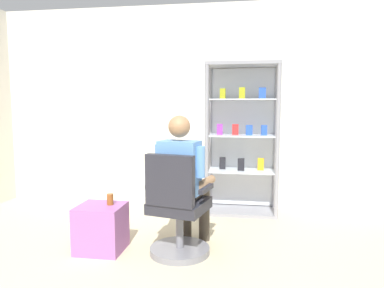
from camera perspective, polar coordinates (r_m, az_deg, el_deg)
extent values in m
cube|color=silver|center=(4.85, 3.34, 5.85)|extent=(6.00, 0.10, 2.70)
cylinder|color=gray|center=(4.38, 2.33, 0.57)|extent=(0.05, 0.05, 1.90)
cylinder|color=gray|center=(4.37, 13.49, 0.38)|extent=(0.05, 0.05, 1.90)
cylinder|color=gray|center=(4.78, 2.89, 1.04)|extent=(0.05, 0.05, 1.90)
cylinder|color=gray|center=(4.76, 13.12, 0.87)|extent=(0.05, 0.05, 1.90)
cube|color=gray|center=(4.56, 8.13, 12.45)|extent=(0.90, 0.45, 0.04)
cube|color=gray|center=(4.73, 7.78, -10.55)|extent=(0.90, 0.45, 0.04)
cube|color=silver|center=(4.77, 8.00, 0.98)|extent=(0.84, 0.02, 1.80)
cube|color=silver|center=(4.61, 7.87, -4.23)|extent=(0.82, 0.39, 0.02)
cube|color=black|center=(4.65, 4.87, -3.04)|extent=(0.08, 0.06, 0.15)
cube|color=black|center=(4.55, 7.81, -3.25)|extent=(0.08, 0.04, 0.16)
cube|color=gold|center=(4.62, 10.89, -3.18)|extent=(0.08, 0.04, 0.15)
cube|color=silver|center=(4.55, 7.96, 1.36)|extent=(0.82, 0.39, 0.02)
cube|color=purple|center=(4.55, 4.44, 2.36)|extent=(0.08, 0.05, 0.14)
cube|color=red|center=(4.53, 6.91, 2.31)|extent=(0.08, 0.04, 0.13)
cube|color=#264CB2|center=(4.52, 9.08, 2.20)|extent=(0.08, 0.05, 0.12)
cube|color=#264CB2|center=(4.54, 11.39, 2.17)|extent=(0.07, 0.05, 0.12)
cube|color=silver|center=(4.53, 8.05, 7.04)|extent=(0.82, 0.39, 0.02)
cube|color=#999919|center=(4.56, 4.91, 7.99)|extent=(0.07, 0.04, 0.13)
cube|color=#999919|center=(4.52, 7.97, 8.03)|extent=(0.08, 0.04, 0.14)
cube|color=#264CB2|center=(4.57, 11.14, 7.95)|extent=(0.09, 0.04, 0.14)
cylinder|color=slate|center=(3.50, -1.96, -16.53)|extent=(0.56, 0.56, 0.06)
cylinder|color=slate|center=(3.42, -1.97, -13.37)|extent=(0.07, 0.07, 0.41)
cube|color=#26262D|center=(3.35, -1.99, -9.75)|extent=(0.57, 0.57, 0.10)
cube|color=#26262D|center=(3.10, -3.57, -5.85)|extent=(0.45, 0.17, 0.45)
cube|color=#26262D|center=(3.22, 2.28, -7.14)|extent=(0.10, 0.30, 0.04)
cube|color=#26262D|center=(3.42, -6.02, -6.36)|extent=(0.10, 0.30, 0.04)
cylinder|color=#3F382D|center=(3.47, 0.87, -7.49)|extent=(0.22, 0.42, 0.14)
cylinder|color=#3F382D|center=(3.73, 1.97, -10.98)|extent=(0.11, 0.11, 0.56)
cylinder|color=#3F382D|center=(3.55, -2.18, -7.20)|extent=(0.22, 0.42, 0.14)
cylinder|color=#3F382D|center=(3.80, -0.92, -10.66)|extent=(0.11, 0.11, 0.56)
cube|color=#598CCC|center=(3.28, -2.01, -3.86)|extent=(0.40, 0.29, 0.50)
sphere|color=#99704C|center=(3.23, -2.04, 2.79)|extent=(0.20, 0.20, 0.20)
cylinder|color=#598CCC|center=(3.19, 1.28, -2.85)|extent=(0.09, 0.09, 0.28)
cylinder|color=#99704C|center=(3.40, 2.33, -6.07)|extent=(0.14, 0.31, 0.08)
cylinder|color=#598CCC|center=(3.35, -5.16, -2.44)|extent=(0.09, 0.09, 0.28)
cylinder|color=#99704C|center=(3.55, -3.80, -5.55)|extent=(0.14, 0.31, 0.08)
cube|color=#9E599E|center=(3.60, -14.26, -12.83)|extent=(0.43, 0.39, 0.44)
cylinder|color=brown|center=(3.52, -12.90, -8.57)|extent=(0.06, 0.06, 0.11)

